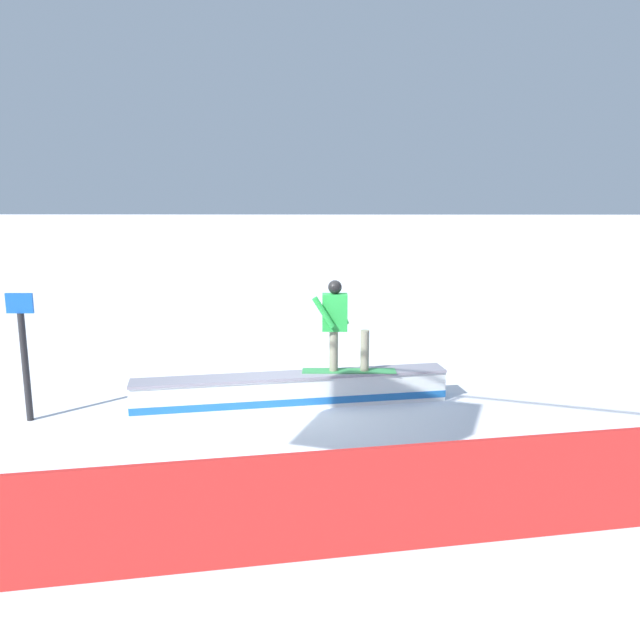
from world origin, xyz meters
TOP-DOWN VIEW (x-y plane):
  - ground_plane at (0.00, 0.00)m, footprint 120.00×120.00m
  - grind_box at (0.00, 0.00)m, footprint 5.08×1.43m
  - snowboarder at (-0.76, -0.18)m, footprint 1.53×0.42m
  - safety_fence at (0.00, 4.54)m, footprint 12.45×2.45m
  - trail_marker at (3.96, 0.69)m, footprint 0.40×0.10m

SIDE VIEW (x-z plane):
  - ground_plane at x=0.00m, z-range 0.00..0.00m
  - grind_box at x=0.00m, z-range -0.02..0.51m
  - safety_fence at x=0.00m, z-range 0.00..1.10m
  - trail_marker at x=3.96m, z-range 0.07..2.04m
  - snowboarder at x=-0.76m, z-range 0.60..2.10m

